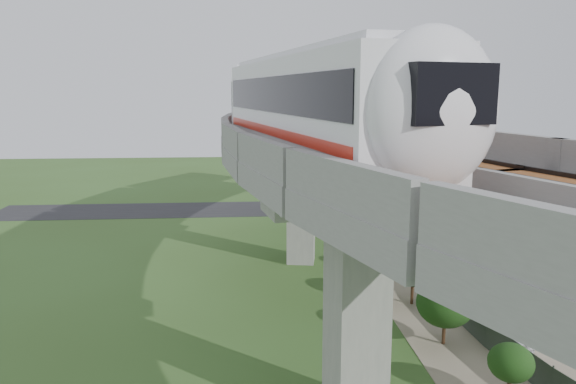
# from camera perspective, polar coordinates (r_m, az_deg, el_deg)

# --- Properties ---
(ground) EXTENTS (160.00, 160.00, 0.00)m
(ground) POSITION_cam_1_polar(r_m,az_deg,el_deg) (33.37, 1.60, -12.34)
(ground) COLOR #365321
(ground) RESTS_ON ground
(dirt_lot) EXTENTS (18.00, 26.00, 0.04)m
(dirt_lot) POSITION_cam_1_polar(r_m,az_deg,el_deg) (35.84, 25.35, -11.70)
(dirt_lot) COLOR gray
(dirt_lot) RESTS_ON ground
(asphalt_road) EXTENTS (60.00, 8.00, 0.03)m
(asphalt_road) POSITION_cam_1_polar(r_m,az_deg,el_deg) (62.06, -1.35, -1.67)
(asphalt_road) COLOR #232326
(asphalt_road) RESTS_ON ground
(viaduct) EXTENTS (19.58, 73.98, 11.40)m
(viaduct) POSITION_cam_1_polar(r_m,az_deg,el_deg) (31.69, 8.62, 3.31)
(viaduct) COLOR #99968E
(viaduct) RESTS_ON ground
(metro_train) EXTENTS (16.44, 60.37, 3.64)m
(metro_train) POSITION_cam_1_polar(r_m,az_deg,el_deg) (41.19, 1.88, 9.53)
(metro_train) COLOR silver
(metro_train) RESTS_ON ground
(fence) EXTENTS (3.87, 38.73, 1.50)m
(fence) POSITION_cam_1_polar(r_m,az_deg,el_deg) (35.43, 17.75, -10.17)
(fence) COLOR #2D382D
(fence) RESTS_ON ground
(tree_0) EXTENTS (2.28, 2.28, 2.67)m
(tree_0) POSITION_cam_1_polar(r_m,az_deg,el_deg) (54.71, 9.87, -1.64)
(tree_0) COLOR #382314
(tree_0) RESTS_ON ground
(tree_1) EXTENTS (2.37, 2.37, 2.73)m
(tree_1) POSITION_cam_1_polar(r_m,az_deg,el_deg) (52.53, 9.83, -2.10)
(tree_1) COLOR #382314
(tree_1) RESTS_ON ground
(tree_2) EXTENTS (2.67, 2.67, 2.88)m
(tree_2) POSITION_cam_1_polar(r_m,az_deg,el_deg) (46.33, 10.50, -3.76)
(tree_2) COLOR #382314
(tree_2) RESTS_ON ground
(tree_3) EXTENTS (2.06, 2.06, 3.23)m
(tree_3) POSITION_cam_1_polar(r_m,az_deg,el_deg) (40.46, 11.57, -4.97)
(tree_3) COLOR #382314
(tree_3) RESTS_ON ground
(tree_4) EXTENTS (2.74, 2.74, 3.55)m
(tree_4) POSITION_cam_1_polar(r_m,az_deg,el_deg) (34.86, 12.60, -7.43)
(tree_4) COLOR #382314
(tree_4) RESTS_ON ground
(tree_5) EXTENTS (2.92, 2.92, 3.50)m
(tree_5) POSITION_cam_1_polar(r_m,az_deg,el_deg) (29.98, 15.69, -10.78)
(tree_5) COLOR #382314
(tree_5) RESTS_ON ground
(tree_6) EXTENTS (1.87, 1.87, 2.59)m
(tree_6) POSITION_cam_1_polar(r_m,az_deg,el_deg) (25.81, 21.70, -15.81)
(tree_6) COLOR #382314
(tree_6) RESTS_ON ground
(car_white) EXTENTS (1.42, 3.39, 1.15)m
(car_white) POSITION_cam_1_polar(r_m,az_deg,el_deg) (31.82, 21.50, -13.04)
(car_white) COLOR white
(car_white) RESTS_ON dirt_lot
(car_dark) EXTENTS (4.88, 3.21, 1.31)m
(car_dark) POSITION_cam_1_polar(r_m,az_deg,el_deg) (40.25, 24.45, -8.23)
(car_dark) COLOR black
(car_dark) RESTS_ON dirt_lot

